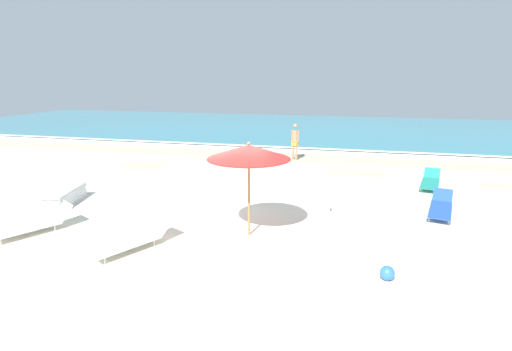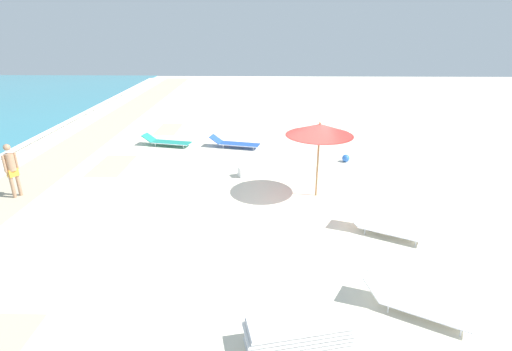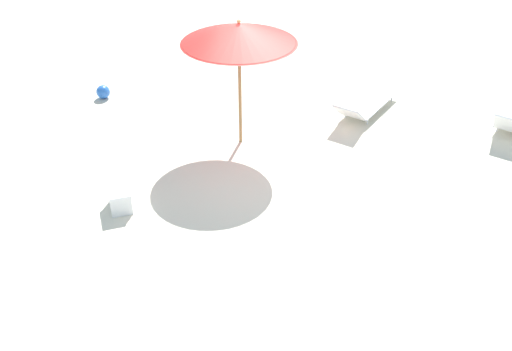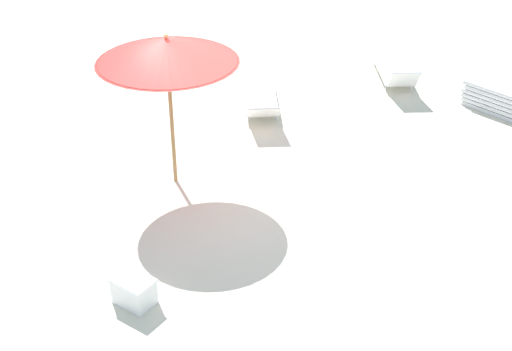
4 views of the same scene
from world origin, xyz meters
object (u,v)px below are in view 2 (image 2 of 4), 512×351
object	(u,v)px
beach_umbrella	(320,130)
sun_lounger_beside_umbrella	(167,141)
cooler_box	(245,171)
lounger_stack	(299,333)
beachgoer_wading_adult	(11,167)
sun_lounger_under_umbrella	(235,143)
sun_lounger_near_water_right	(383,227)
beach_ball	(346,158)
sun_lounger_near_water_left	(414,302)

from	to	relation	value
beach_umbrella	sun_lounger_beside_umbrella	size ratio (longest dim) A/B	1.07
cooler_box	lounger_stack	bearing A→B (deg)	74.72
lounger_stack	beachgoer_wading_adult	bearing A→B (deg)	41.58
sun_lounger_under_umbrella	cooler_box	world-z (taller)	sun_lounger_under_umbrella
sun_lounger_under_umbrella	beachgoer_wading_adult	world-z (taller)	beachgoer_wading_adult
sun_lounger_near_water_right	beach_ball	world-z (taller)	sun_lounger_near_water_right
sun_lounger_near_water_right	beachgoer_wading_adult	size ratio (longest dim) A/B	1.20
sun_lounger_under_umbrella	sun_lounger_near_water_left	bearing A→B (deg)	-145.60
beachgoer_wading_adult	beach_ball	distance (m)	11.85
sun_lounger_near_water_right	sun_lounger_near_water_left	bearing A→B (deg)	-157.07
sun_lounger_near_water_right	cooler_box	xyz separation A→B (m)	(4.15, 3.86, -0.03)
sun_lounger_beside_umbrella	sun_lounger_near_water_right	world-z (taller)	sun_lounger_near_water_right
sun_lounger_under_umbrella	lounger_stack	bearing A→B (deg)	-157.75
lounger_stack	sun_lounger_near_water_right	world-z (taller)	sun_lounger_near_water_right
sun_lounger_beside_umbrella	sun_lounger_near_water_right	xyz separation A→B (m)	(-7.83, -7.59, 0.01)
beach_ball	sun_lounger_near_water_left	bearing A→B (deg)	177.68
sun_lounger_near_water_left	sun_lounger_near_water_right	world-z (taller)	sun_lounger_near_water_left
sun_lounger_beside_umbrella	beach_ball	bearing A→B (deg)	-92.61
beach_ball	cooler_box	bearing A→B (deg)	112.59
beach_umbrella	sun_lounger_near_water_right	bearing A→B (deg)	-149.08
lounger_stack	sun_lounger_near_water_right	size ratio (longest dim) A/B	0.94
beach_ball	cooler_box	distance (m)	4.30
sun_lounger_under_umbrella	sun_lounger_near_water_left	xyz separation A→B (m)	(-10.70, -4.25, 0.01)
sun_lounger_near_water_right	beachgoer_wading_adult	world-z (taller)	beachgoer_wading_adult
beach_umbrella	beachgoer_wading_adult	distance (m)	9.74
lounger_stack	sun_lounger_beside_umbrella	world-z (taller)	lounger_stack
beach_umbrella	beach_ball	distance (m)	4.22
sun_lounger_under_umbrella	sun_lounger_near_water_right	distance (m)	8.86
beach_ball	cooler_box	size ratio (longest dim) A/B	0.50
lounger_stack	sun_lounger_beside_umbrella	xyz separation A→B (m)	(11.79, 5.03, -0.04)
beachgoer_wading_adult	beach_ball	xyz separation A→B (m)	(3.60, -11.26, -0.85)
sun_lounger_beside_umbrella	beach_ball	world-z (taller)	sun_lounger_beside_umbrella
beach_umbrella	sun_lounger_near_water_left	distance (m)	6.01
sun_lounger_beside_umbrella	sun_lounger_near_water_right	size ratio (longest dim) A/B	1.08
sun_lounger_under_umbrella	sun_lounger_near_water_left	distance (m)	11.51
sun_lounger_near_water_left	beachgoer_wading_adult	bearing A→B (deg)	92.87
sun_lounger_under_umbrella	beach_ball	size ratio (longest dim) A/B	7.65
sun_lounger_under_umbrella	beachgoer_wading_adult	bearing A→B (deg)	142.02
sun_lounger_under_umbrella	sun_lounger_beside_umbrella	distance (m)	3.10
beach_umbrella	cooler_box	xyz separation A→B (m)	(1.68, 2.38, -2.01)
beach_umbrella	beachgoer_wading_adult	world-z (taller)	beach_umbrella
beachgoer_wading_adult	beach_ball	world-z (taller)	beachgoer_wading_adult
lounger_stack	cooler_box	size ratio (longest dim) A/B	3.30
sun_lounger_under_umbrella	beach_ball	distance (m)	4.96
beach_umbrella	cooler_box	distance (m)	3.53
sun_lounger_under_umbrella	sun_lounger_beside_umbrella	size ratio (longest dim) A/B	1.00
beachgoer_wading_adult	cooler_box	xyz separation A→B (m)	(1.95, -7.28, -0.81)
cooler_box	sun_lounger_beside_umbrella	bearing A→B (deg)	-69.12
sun_lounger_beside_umbrella	beachgoer_wading_adult	bearing A→B (deg)	159.88
sun_lounger_near_water_right	cooler_box	world-z (taller)	sun_lounger_near_water_right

